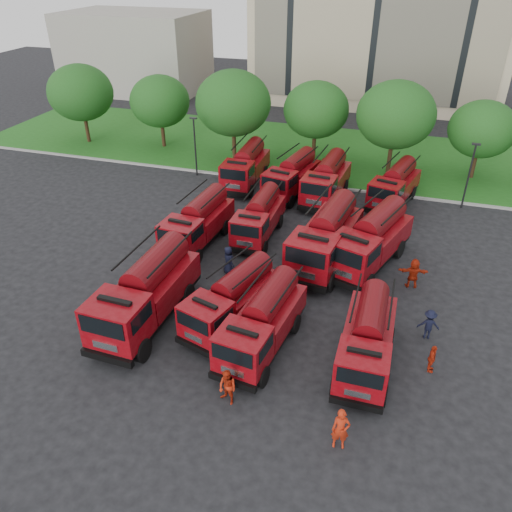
{
  "coord_description": "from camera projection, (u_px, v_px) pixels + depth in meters",
  "views": [
    {
      "loc": [
        7.07,
        -20.57,
        16.99
      ],
      "look_at": [
        -0.17,
        2.95,
        1.8
      ],
      "focal_mm": 35.0,
      "sensor_mm": 36.0,
      "label": 1
    }
  ],
  "objects": [
    {
      "name": "fire_truck_4",
      "position": [
        198.0,
        222.0,
        33.02
      ],
      "size": [
        2.97,
        7.05,
        3.13
      ],
      "rotation": [
        0.0,
        0.0,
        -0.08
      ],
      "color": "black",
      "rests_on": "ground"
    },
    {
      "name": "fire_truck_6",
      "position": [
        326.0,
        237.0,
        30.83
      ],
      "size": [
        3.79,
        8.23,
        3.61
      ],
      "rotation": [
        0.0,
        0.0,
        -0.14
      ],
      "color": "black",
      "rests_on": "ground"
    },
    {
      "name": "fire_truck_3",
      "position": [
        367.0,
        339.0,
        23.24
      ],
      "size": [
        2.43,
        6.55,
        2.97
      ],
      "rotation": [
        0.0,
        0.0,
        -0.0
      ],
      "color": "black",
      "rests_on": "ground"
    },
    {
      "name": "fire_truck_8",
      "position": [
        246.0,
        166.0,
        41.47
      ],
      "size": [
        2.64,
        6.99,
        3.16
      ],
      "rotation": [
        0.0,
        0.0,
        0.01
      ],
      "color": "black",
      "rests_on": "ground"
    },
    {
      "name": "ground",
      "position": [
        243.0,
        311.0,
        27.42
      ],
      "size": [
        140.0,
        140.0,
        0.0
      ],
      "primitive_type": "plane",
      "color": "black",
      "rests_on": "ground"
    },
    {
      "name": "firefighter_2",
      "position": [
        429.0,
        370.0,
        23.57
      ],
      "size": [
        0.53,
        0.89,
        1.49
      ],
      "primitive_type": "imported",
      "rotation": [
        0.0,
        0.0,
        1.54
      ],
      "color": "#AD230D",
      "rests_on": "ground"
    },
    {
      "name": "fire_truck_10",
      "position": [
        326.0,
        180.0,
        38.96
      ],
      "size": [
        3.06,
        7.22,
        3.2
      ],
      "rotation": [
        0.0,
        0.0,
        -0.09
      ],
      "color": "black",
      "rests_on": "ground"
    },
    {
      "name": "tree_0",
      "position": [
        81.0,
        93.0,
        48.69
      ],
      "size": [
        6.3,
        6.3,
        7.7
      ],
      "color": "#382314",
      "rests_on": "ground"
    },
    {
      "name": "tree_3",
      "position": [
        316.0,
        110.0,
        44.74
      ],
      "size": [
        5.88,
        5.88,
        7.19
      ],
      "color": "#382314",
      "rests_on": "ground"
    },
    {
      "name": "fire_truck_7",
      "position": [
        371.0,
        240.0,
        30.63
      ],
      "size": [
        4.92,
        8.07,
        3.48
      ],
      "rotation": [
        0.0,
        0.0,
        -0.33
      ],
      "color": "black",
      "rests_on": "ground"
    },
    {
      "name": "firefighter_4",
      "position": [
        229.0,
        273.0,
        30.7
      ],
      "size": [
        1.05,
        1.0,
        1.81
      ],
      "primitive_type": "imported",
      "rotation": [
        0.0,
        0.0,
        2.47
      ],
      "color": "black",
      "rests_on": "ground"
    },
    {
      "name": "lamp_post_0",
      "position": [
        195.0,
        143.0,
        42.4
      ],
      "size": [
        0.6,
        0.25,
        5.11
      ],
      "color": "black",
      "rests_on": "ground"
    },
    {
      "name": "firefighter_0",
      "position": [
        338.0,
        446.0,
        20.01
      ],
      "size": [
        0.8,
        0.65,
        1.96
      ],
      "primitive_type": "imported",
      "rotation": [
        0.0,
        0.0,
        0.19
      ],
      "color": "#AD230D",
      "rests_on": "ground"
    },
    {
      "name": "fire_truck_2",
      "position": [
        263.0,
        322.0,
        24.24
      ],
      "size": [
        3.15,
        6.92,
        3.04
      ],
      "rotation": [
        0.0,
        0.0,
        -0.13
      ],
      "color": "black",
      "rests_on": "ground"
    },
    {
      "name": "fire_truck_1",
      "position": [
        232.0,
        299.0,
        25.93
      ],
      "size": [
        3.95,
        6.78,
        2.92
      ],
      "rotation": [
        0.0,
        0.0,
        -0.29
      ],
      "color": "black",
      "rests_on": "ground"
    },
    {
      "name": "firefighter_5",
      "position": [
        411.0,
        286.0,
        29.44
      ],
      "size": [
        1.83,
        1.01,
        1.86
      ],
      "primitive_type": "imported",
      "rotation": [
        0.0,
        0.0,
        3.3
      ],
      "color": "#AD230D",
      "rests_on": "ground"
    },
    {
      "name": "fire_truck_9",
      "position": [
        292.0,
        176.0,
        39.86
      ],
      "size": [
        3.6,
        7.05,
        3.06
      ],
      "rotation": [
        0.0,
        0.0,
        -0.2
      ],
      "color": "black",
      "rests_on": "ground"
    },
    {
      "name": "tree_2",
      "position": [
        233.0,
        103.0,
        44.1
      ],
      "size": [
        6.72,
        6.72,
        8.22
      ],
      "color": "#382314",
      "rests_on": "ground"
    },
    {
      "name": "curb",
      "position": [
        310.0,
        185.0,
        41.95
      ],
      "size": [
        70.0,
        0.3,
        0.14
      ],
      "primitive_type": "cube",
      "color": "gray",
      "rests_on": "ground"
    },
    {
      "name": "firefighter_3",
      "position": [
        426.0,
        337.0,
        25.59
      ],
      "size": [
        1.15,
        0.67,
        1.69
      ],
      "primitive_type": "imported",
      "rotation": [
        0.0,
        0.0,
        3.24
      ],
      "color": "black",
      "rests_on": "ground"
    },
    {
      "name": "tree_5",
      "position": [
        482.0,
        129.0,
        41.0
      ],
      "size": [
        5.46,
        5.46,
        6.68
      ],
      "color": "#382314",
      "rests_on": "ground"
    },
    {
      "name": "lawn",
      "position": [
        327.0,
        153.0,
        48.54
      ],
      "size": [
        70.0,
        16.0,
        0.12
      ],
      "primitive_type": "cube",
      "color": "#1C5416",
      "rests_on": "ground"
    },
    {
      "name": "fire_truck_5",
      "position": [
        259.0,
        217.0,
        33.89
      ],
      "size": [
        2.38,
        6.38,
        2.89
      ],
      "rotation": [
        0.0,
        0.0,
        -0.01
      ],
      "color": "black",
      "rests_on": "ground"
    },
    {
      "name": "fire_truck_0",
      "position": [
        146.0,
        292.0,
        25.89
      ],
      "size": [
        3.13,
        7.96,
        3.58
      ],
      "rotation": [
        0.0,
        0.0,
        -0.04
      ],
      "color": "black",
      "rests_on": "ground"
    },
    {
      "name": "lamp_post_1",
      "position": [
        470.0,
        172.0,
        36.89
      ],
      "size": [
        0.6,
        0.25,
        5.11
      ],
      "color": "black",
      "rests_on": "ground"
    },
    {
      "name": "tree_1",
      "position": [
        160.0,
        101.0,
        47.75
      ],
      "size": [
        5.71,
        5.71,
        6.98
      ],
      "color": "#382314",
      "rests_on": "ground"
    },
    {
      "name": "firefighter_1",
      "position": [
        228.0,
        402.0,
        21.94
      ],
      "size": [
        0.99,
        0.79,
        1.78
      ],
      "primitive_type": "imported",
      "rotation": [
        0.0,
        0.0,
        -0.42
      ],
      "color": "#AD230D",
      "rests_on": "ground"
    },
    {
      "name": "side_building",
      "position": [
        136.0,
        52.0,
        68.1
      ],
      "size": [
        18.0,
        12.0,
        10.0
      ],
      "primitive_type": "cube",
      "color": "gray",
      "rests_on": "ground"
    },
    {
      "name": "tree_4",
      "position": [
        396.0,
        115.0,
        41.48
      ],
      "size": [
        6.55,
        6.55,
        8.01
      ],
      "color": "#382314",
      "rests_on": "ground"
    },
    {
      "name": "fire_truck_11",
      "position": [
        395.0,
        185.0,
        38.31
      ],
      "size": [
        3.83,
        6.95,
        3.0
      ],
      "rotation": [
        0.0,
        0.0,
        -0.25
      ],
      "color": "black",
      "rests_on": "ground"
    }
  ]
}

